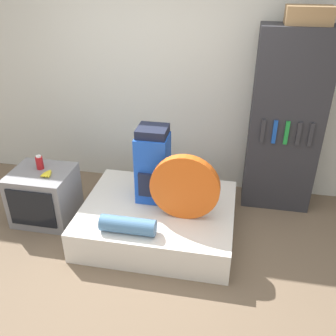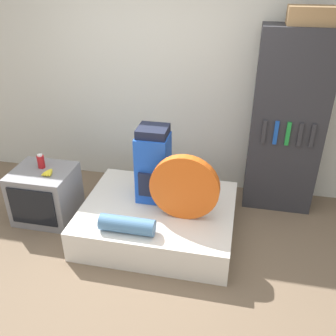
{
  "view_description": "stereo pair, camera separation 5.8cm",
  "coord_description": "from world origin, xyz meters",
  "px_view_note": "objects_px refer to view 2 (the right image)",
  "views": [
    {
      "loc": [
        0.84,
        -2.35,
        2.51
      ],
      "look_at": [
        0.25,
        0.69,
        0.78
      ],
      "focal_mm": 40.0,
      "sensor_mm": 36.0,
      "label": 1
    },
    {
      "loc": [
        0.9,
        -2.34,
        2.51
      ],
      "look_at": [
        0.25,
        0.69,
        0.78
      ],
      "focal_mm": 40.0,
      "sensor_mm": 36.0,
      "label": 2
    }
  ],
  "objects_px": {
    "tent_bag": "(184,188)",
    "canister": "(41,161)",
    "bookshelf": "(287,124)",
    "cardboard_box": "(311,15)",
    "backpack": "(153,165)",
    "sleeping_roll": "(127,225)",
    "television": "(46,194)"
  },
  "relations": [
    {
      "from": "television",
      "to": "cardboard_box",
      "type": "distance_m",
      "value": 3.18
    },
    {
      "from": "television",
      "to": "bookshelf",
      "type": "distance_m",
      "value": 2.69
    },
    {
      "from": "backpack",
      "to": "sleeping_roll",
      "type": "bearing_deg",
      "value": -99.37
    },
    {
      "from": "tent_bag",
      "to": "television",
      "type": "relative_size",
      "value": 1.05
    },
    {
      "from": "canister",
      "to": "cardboard_box",
      "type": "relative_size",
      "value": 0.36
    },
    {
      "from": "bookshelf",
      "to": "tent_bag",
      "type": "bearing_deg",
      "value": -134.97
    },
    {
      "from": "television",
      "to": "cardboard_box",
      "type": "xyz_separation_m",
      "value": [
        2.52,
        0.8,
        1.77
      ]
    },
    {
      "from": "sleeping_roll",
      "to": "television",
      "type": "relative_size",
      "value": 0.82
    },
    {
      "from": "canister",
      "to": "bookshelf",
      "type": "distance_m",
      "value": 2.62
    },
    {
      "from": "sleeping_roll",
      "to": "television",
      "type": "height_order",
      "value": "television"
    },
    {
      "from": "backpack",
      "to": "cardboard_box",
      "type": "relative_size",
      "value": 1.88
    },
    {
      "from": "canister",
      "to": "cardboard_box",
      "type": "xyz_separation_m",
      "value": [
        2.55,
        0.73,
        1.41
      ]
    },
    {
      "from": "television",
      "to": "backpack",
      "type": "bearing_deg",
      "value": 6.53
    },
    {
      "from": "bookshelf",
      "to": "sleeping_roll",
      "type": "bearing_deg",
      "value": -137.74
    },
    {
      "from": "canister",
      "to": "backpack",
      "type": "bearing_deg",
      "value": 2.98
    },
    {
      "from": "tent_bag",
      "to": "sleeping_roll",
      "type": "height_order",
      "value": "tent_bag"
    },
    {
      "from": "television",
      "to": "canister",
      "type": "bearing_deg",
      "value": 111.7
    },
    {
      "from": "television",
      "to": "bookshelf",
      "type": "height_order",
      "value": "bookshelf"
    },
    {
      "from": "bookshelf",
      "to": "cardboard_box",
      "type": "height_order",
      "value": "cardboard_box"
    },
    {
      "from": "tent_bag",
      "to": "cardboard_box",
      "type": "height_order",
      "value": "cardboard_box"
    },
    {
      "from": "backpack",
      "to": "canister",
      "type": "relative_size",
      "value": 5.16
    },
    {
      "from": "canister",
      "to": "television",
      "type": "bearing_deg",
      "value": -68.3
    },
    {
      "from": "sleeping_roll",
      "to": "bookshelf",
      "type": "distance_m",
      "value": 1.97
    },
    {
      "from": "tent_bag",
      "to": "backpack",
      "type": "bearing_deg",
      "value": 143.86
    },
    {
      "from": "tent_bag",
      "to": "cardboard_box",
      "type": "xyz_separation_m",
      "value": [
        0.98,
        0.93,
        1.41
      ]
    },
    {
      "from": "backpack",
      "to": "television",
      "type": "distance_m",
      "value": 1.26
    },
    {
      "from": "tent_bag",
      "to": "sleeping_roll",
      "type": "bearing_deg",
      "value": -144.09
    },
    {
      "from": "bookshelf",
      "to": "cardboard_box",
      "type": "relative_size",
      "value": 4.73
    },
    {
      "from": "tent_bag",
      "to": "canister",
      "type": "bearing_deg",
      "value": 172.59
    },
    {
      "from": "bookshelf",
      "to": "canister",
      "type": "bearing_deg",
      "value": -163.79
    },
    {
      "from": "tent_bag",
      "to": "bookshelf",
      "type": "xyz_separation_m",
      "value": [
        0.93,
        0.93,
        0.33
      ]
    },
    {
      "from": "backpack",
      "to": "bookshelf",
      "type": "height_order",
      "value": "bookshelf"
    }
  ]
}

